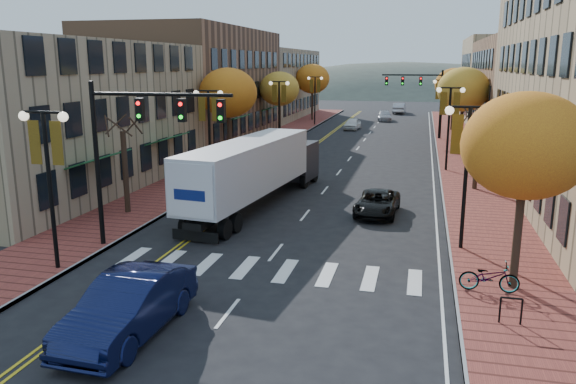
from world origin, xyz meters
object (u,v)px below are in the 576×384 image
Objects in this scene: bicycle at (489,277)px; navy_sedan at (129,306)px; black_suv at (377,203)px; semi_truck at (257,167)px.

navy_sedan is at bearing 116.99° from bicycle.
bicycle is at bearing -61.76° from black_suv.
navy_sedan is 1.21× the size of black_suv.
black_suv is at bearing 24.90° from bicycle.
navy_sedan is 2.73× the size of bicycle.
bicycle is (4.53, -9.65, 0.05)m from black_suv.
semi_truck is 2.81× the size of navy_sedan.
semi_truck is 6.73m from black_suv.
semi_truck reaches higher than black_suv.
black_suv is (6.54, -0.24, -1.57)m from semi_truck.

